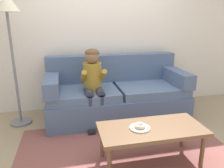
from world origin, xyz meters
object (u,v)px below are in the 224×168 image
object	(u,v)px
donut	(140,126)
couch	(116,95)
floor_lamp	(7,16)
toy_controller	(155,132)
coffee_table	(151,131)
person_child	(93,80)

from	to	relation	value
donut	couch	bearing A→B (deg)	87.44
donut	floor_lamp	bearing A→B (deg)	137.54
donut	toy_controller	distance (m)	0.82
coffee_table	toy_controller	distance (m)	0.72
couch	person_child	world-z (taller)	person_child
coffee_table	person_child	xyz separation A→B (m)	(-0.46, 1.05, 0.30)
person_child	toy_controller	world-z (taller)	person_child
donut	floor_lamp	size ratio (longest dim) A/B	0.07
coffee_table	floor_lamp	distance (m)	2.31
person_child	floor_lamp	distance (m)	1.39
toy_controller	floor_lamp	xyz separation A→B (m)	(-1.83, 0.73, 1.51)
person_child	donut	bearing A→B (deg)	-72.37
couch	coffee_table	bearing A→B (deg)	-86.69
couch	person_child	xyz separation A→B (m)	(-0.39, -0.21, 0.33)
toy_controller	floor_lamp	size ratio (longest dim) A/B	0.12
coffee_table	person_child	world-z (taller)	person_child
couch	toy_controller	bearing A→B (deg)	-61.72
couch	toy_controller	xyz separation A→B (m)	(0.38, -0.70, -0.32)
toy_controller	floor_lamp	bearing A→B (deg)	128.30
coffee_table	toy_controller	world-z (taller)	coffee_table
toy_controller	couch	bearing A→B (deg)	88.33
couch	toy_controller	distance (m)	0.86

